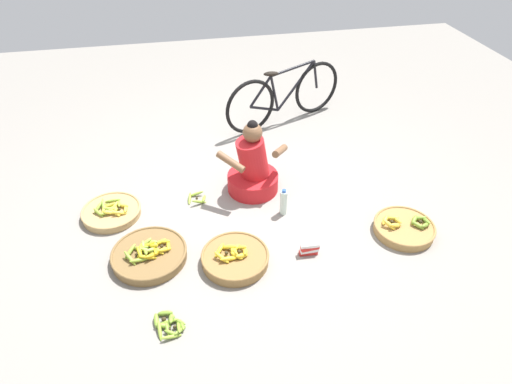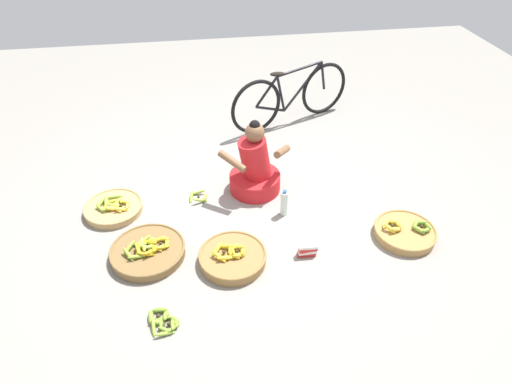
% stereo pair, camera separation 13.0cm
% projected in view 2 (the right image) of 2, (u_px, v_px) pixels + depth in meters
% --- Properties ---
extents(ground_plane, '(10.00, 10.00, 0.00)m').
position_uv_depth(ground_plane, '(253.00, 208.00, 4.34)').
color(ground_plane, gray).
extents(vendor_woman_front, '(0.75, 0.53, 0.80)m').
position_uv_depth(vendor_woman_front, '(255.00, 169.00, 4.43)').
color(vendor_woman_front, red).
rests_on(vendor_woman_front, ground).
extents(bicycle_leaning, '(1.60, 0.66, 0.73)m').
position_uv_depth(bicycle_leaning, '(291.00, 96.00, 5.50)').
color(bicycle_leaning, black).
rests_on(bicycle_leaning, ground).
extents(banana_basket_back_left, '(0.56, 0.56, 0.16)m').
position_uv_depth(banana_basket_back_left, '(405.00, 232.00, 4.00)').
color(banana_basket_back_left, '#A87F47').
rests_on(banana_basket_back_left, ground).
extents(banana_basket_mid_right, '(0.65, 0.65, 0.16)m').
position_uv_depth(banana_basket_mid_right, '(148.00, 251.00, 3.80)').
color(banana_basket_mid_right, brown).
rests_on(banana_basket_mid_right, ground).
extents(banana_basket_near_bicycle, '(0.58, 0.58, 0.16)m').
position_uv_depth(banana_basket_near_bicycle, '(232.00, 257.00, 3.74)').
color(banana_basket_near_bicycle, olive).
rests_on(banana_basket_near_bicycle, ground).
extents(banana_basket_front_left, '(0.56, 0.56, 0.15)m').
position_uv_depth(banana_basket_front_left, '(113.00, 208.00, 4.27)').
color(banana_basket_front_left, tan).
rests_on(banana_basket_front_left, ground).
extents(loose_bananas_front_center, '(0.20, 0.19, 0.09)m').
position_uv_depth(loose_bananas_front_center, '(199.00, 197.00, 4.44)').
color(loose_bananas_front_center, '#8CAD38').
rests_on(loose_bananas_front_center, ground).
extents(loose_bananas_front_right, '(0.24, 0.27, 0.08)m').
position_uv_depth(loose_bananas_front_right, '(163.00, 321.00, 3.27)').
color(loose_bananas_front_right, olive).
rests_on(loose_bananas_front_right, ground).
extents(water_bottle, '(0.07, 0.07, 0.28)m').
position_uv_depth(water_bottle, '(284.00, 203.00, 4.19)').
color(water_bottle, silver).
rests_on(water_bottle, ground).
extents(packet_carton_stack, '(0.17, 0.06, 0.12)m').
position_uv_depth(packet_carton_stack, '(307.00, 250.00, 3.80)').
color(packet_carton_stack, red).
rests_on(packet_carton_stack, ground).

